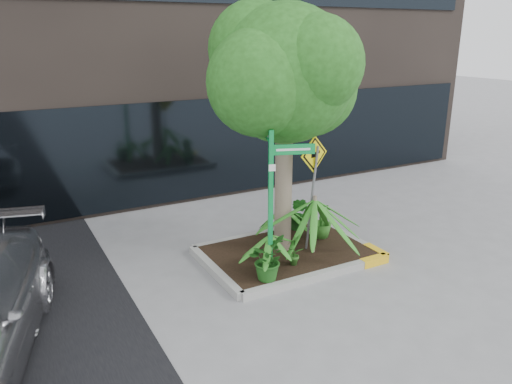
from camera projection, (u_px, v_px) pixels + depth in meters
name	position (u px, v px, depth m)	size (l,w,h in m)	color
ground	(287.00, 265.00, 9.70)	(80.00, 80.00, 0.00)	gray
planter	(290.00, 252.00, 10.00)	(3.35, 2.36, 0.15)	#9E9E99
tree	(285.00, 74.00, 9.07)	(3.27, 2.90, 4.91)	gray
palm_front	(315.00, 200.00, 9.59)	(1.32, 1.32, 1.46)	gray
palm_left	(270.00, 235.00, 9.05)	(0.79, 0.79, 0.87)	gray
palm_back	(283.00, 207.00, 10.43)	(0.81, 0.81, 0.90)	gray
shrub_a	(267.00, 259.00, 8.72)	(0.68, 0.68, 0.76)	#1A4E16
shrub_b	(321.00, 220.00, 10.53)	(0.43, 0.43, 0.77)	#2D6D20
shrub_c	(294.00, 249.00, 9.29)	(0.34, 0.34, 0.64)	#2A611E
shrub_d	(298.00, 213.00, 10.92)	(0.42, 0.42, 0.76)	#1C5B1A
street_sign_post	(273.00, 189.00, 8.65)	(0.78, 0.99, 2.77)	#0D9941
cattle_sign	(313.00, 174.00, 9.49)	(0.70, 0.26, 2.34)	slate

